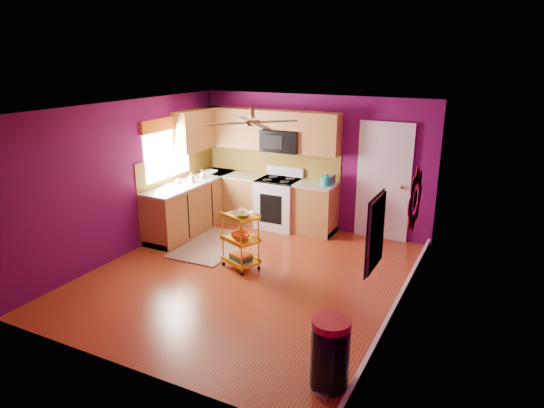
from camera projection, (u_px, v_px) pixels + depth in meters
The scene contains 18 objects.
ground at pixel (248, 276), 7.27m from camera, with size 5.00×5.00×0.00m, color maroon.
room_envelope at pixel (248, 171), 6.77m from camera, with size 4.54×5.04×2.52m.
lower_cabinets at pixel (233, 205), 9.27m from camera, with size 2.81×2.31×0.94m.
electric_range at pixel (279, 203), 9.21m from camera, with size 0.76×0.66×1.13m.
upper_cabinetry at pixel (246, 131), 9.12m from camera, with size 2.80×2.30×1.26m.
left_window at pixel (167, 140), 8.60m from camera, with size 0.08×1.35×1.08m.
panel_door at pixel (383, 183), 8.49m from camera, with size 0.95×0.11×2.15m.
right_wall_art at pixel (400, 212), 5.59m from camera, with size 0.04×2.74×1.04m.
ceiling_fan at pixel (253, 122), 6.76m from camera, with size 1.01×1.01×0.26m.
shag_rug at pixel (213, 245), 8.41m from camera, with size 0.96×1.57×0.02m, color black.
rolling_cart at pixel (241, 238), 7.42m from camera, with size 0.64×0.56×0.96m.
trash_can at pixel (330, 353), 4.78m from camera, with size 0.46×0.47×0.74m.
teal_kettle at pixel (326, 181), 8.62m from camera, with size 0.18×0.18×0.21m.
toaster at pixel (328, 179), 8.72m from camera, with size 0.22×0.15×0.18m, color beige.
soap_bottle_a at pixel (191, 178), 8.82m from camera, with size 0.09×0.09×0.19m, color #EA3F72.
soap_bottle_b at pixel (202, 174), 9.15m from camera, with size 0.13×0.13×0.16m, color white.
counter_dish at pixel (211, 172), 9.47m from camera, with size 0.27×0.27×0.07m, color white.
counter_cup at pixel (179, 181), 8.77m from camera, with size 0.11×0.11×0.09m, color white.
Camera 1 is at (3.30, -5.75, 3.20)m, focal length 32.00 mm.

